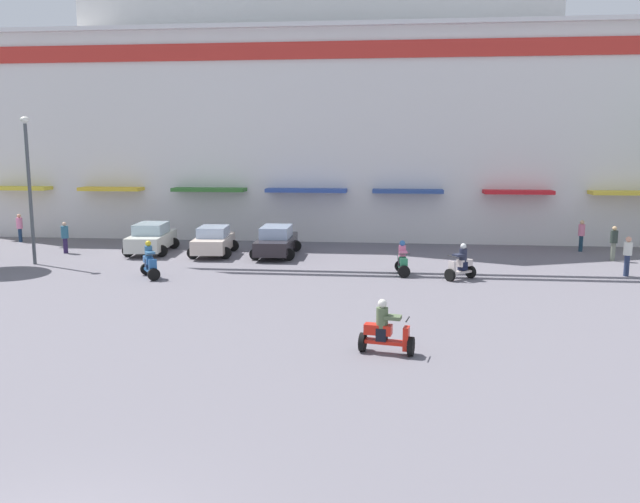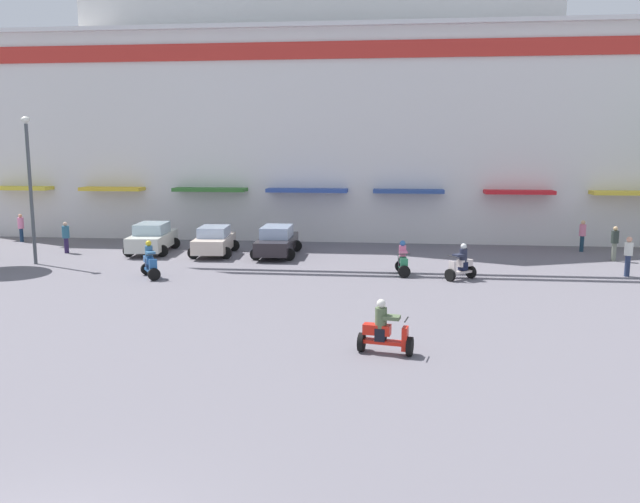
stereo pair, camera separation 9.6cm
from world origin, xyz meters
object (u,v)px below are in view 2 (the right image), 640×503
Objects in this scene: scooter_rider_4 at (384,332)px; scooter_rider_0 at (461,265)px; pedestrian_4 at (21,226)px; streetlamp_near at (30,179)px; pedestrian_0 at (582,234)px; pedestrian_2 at (66,236)px; scooter_rider_2 at (150,262)px; scooter_rider_3 at (403,261)px; parked_car_1 at (214,241)px; pedestrian_3 at (615,241)px; parked_car_0 at (152,238)px; pedestrian_1 at (628,254)px; parked_car_2 at (277,241)px.

scooter_rider_0 is at bearing 73.43° from scooter_rider_4.
streetlamp_near reaches higher than pedestrian_4.
pedestrian_2 is at bearing -172.49° from pedestrian_0.
scooter_rider_3 is at bearing 9.94° from scooter_rider_2.
parked_car_1 is at bearing 156.86° from scooter_rider_3.
pedestrian_4 is (-32.14, 2.71, -0.05)m from pedestrian_3.
pedestrian_0 is at bearing 37.60° from scooter_rider_3.
parked_car_1 is (3.42, -0.36, -0.04)m from parked_car_0.
scooter_rider_2 is at bearing -155.53° from pedestrian_0.
scooter_rider_4 is 28.03m from pedestrian_4.
pedestrian_0 is 0.96× the size of pedestrian_1.
pedestrian_1 reaches higher than scooter_rider_2.
scooter_rider_2 reaches higher than parked_car_1.
streetlamp_near is (0.09, -3.14, 3.08)m from pedestrian_2.
scooter_rider_2 reaches higher than scooter_rider_3.
parked_car_0 is 4.45m from pedestrian_2.
pedestrian_4 is (-21.92, 7.23, 0.32)m from scooter_rider_3.
parked_car_1 is at bearing 170.04° from pedestrian_1.
parked_car_1 is 2.43× the size of pedestrian_4.
pedestrian_3 is (0.64, 3.80, -0.02)m from pedestrian_1.
pedestrian_3 reaches higher than scooter_rider_0.
pedestrian_2 reaches higher than pedestrian_4.
scooter_rider_2 is 0.97× the size of pedestrian_4.
scooter_rider_4 reaches higher than scooter_rider_3.
streetlamp_near is at bearing -88.40° from pedestrian_2.
pedestrian_4 reaches higher than parked_car_0.
scooter_rider_2 is at bearing -38.95° from pedestrian_4.
pedestrian_0 is 27.73m from streetlamp_near.
pedestrian_1 is 1.01× the size of pedestrian_3.
pedestrian_2 is at bearing -171.33° from parked_car_0.
pedestrian_4 is (-31.49, 6.51, -0.06)m from pedestrian_1.
scooter_rider_4 is 0.95× the size of pedestrian_4.
scooter_rider_3 is (-2.43, 0.79, -0.02)m from scooter_rider_0.
parked_car_0 is 6.66m from parked_car_2.
pedestrian_3 is at bearing 1.30° from parked_car_1.
parked_car_1 is 2.59× the size of scooter_rider_0.
parked_car_2 is (3.23, 0.14, 0.02)m from parked_car_1.
pedestrian_2 is 0.24× the size of streetlamp_near.
parked_car_0 is 0.96× the size of parked_car_2.
scooter_rider_2 is at bearing -125.64° from parked_car_2.
pedestrian_0 reaches higher than parked_car_0.
streetlamp_near is at bearing 175.91° from scooter_rider_0.
pedestrian_2 is (-17.35, 3.76, 0.31)m from scooter_rider_3.
parked_car_0 reaches higher than scooter_rider_0.
pedestrian_1 is at bearing -11.68° from pedestrian_4.
streetlamp_near reaches higher than parked_car_2.
scooter_rider_4 is (-0.60, -10.97, -0.00)m from scooter_rider_3.
parked_car_2 is 7.49m from scooter_rider_2.
pedestrian_1 is at bearing -9.96° from parked_car_1.
parked_car_0 is 22.61m from pedestrian_0.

